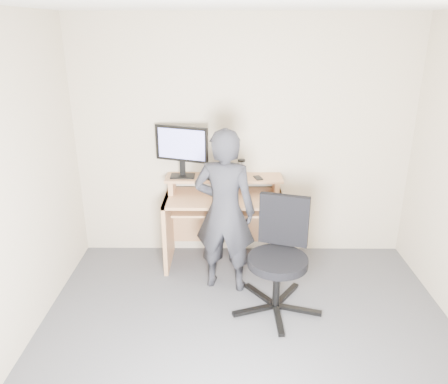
{
  "coord_description": "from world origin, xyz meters",
  "views": [
    {
      "loc": [
        -0.17,
        -2.66,
        2.36
      ],
      "look_at": [
        -0.2,
        1.05,
        0.95
      ],
      "focal_mm": 35.0,
      "sensor_mm": 36.0,
      "label": 1
    }
  ],
  "objects_px": {
    "person": "(225,212)",
    "desk": "(224,212)",
    "monitor": "(182,147)",
    "office_chair": "(280,252)"
  },
  "relations": [
    {
      "from": "desk",
      "to": "office_chair",
      "type": "distance_m",
      "value": 0.98
    },
    {
      "from": "person",
      "to": "desk",
      "type": "bearing_deg",
      "value": -76.8
    },
    {
      "from": "monitor",
      "to": "office_chair",
      "type": "xyz_separation_m",
      "value": [
        0.91,
        -0.91,
        -0.69
      ]
    },
    {
      "from": "desk",
      "to": "office_chair",
      "type": "height_order",
      "value": "office_chair"
    },
    {
      "from": "person",
      "to": "monitor",
      "type": "bearing_deg",
      "value": -41.51
    },
    {
      "from": "monitor",
      "to": "office_chair",
      "type": "height_order",
      "value": "monitor"
    },
    {
      "from": "desk",
      "to": "monitor",
      "type": "bearing_deg",
      "value": 172.25
    },
    {
      "from": "office_chair",
      "to": "desk",
      "type": "bearing_deg",
      "value": 136.65
    },
    {
      "from": "desk",
      "to": "person",
      "type": "bearing_deg",
      "value": -88.78
    },
    {
      "from": "monitor",
      "to": "person",
      "type": "distance_m",
      "value": 0.86
    }
  ]
}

